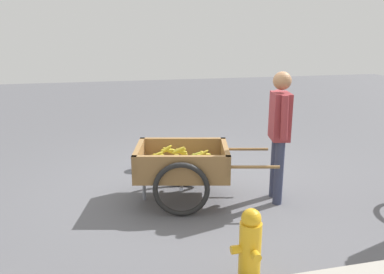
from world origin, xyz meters
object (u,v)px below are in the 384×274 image
fire_hydrant (250,247)px  vendor_person (279,126)px  fruit_cart (182,166)px  plastic_bucket (145,162)px

fire_hydrant → vendor_person: bearing=-122.2°
vendor_person → fire_hydrant: vendor_person is taller
fruit_cart → vendor_person: vendor_person is taller
vendor_person → fire_hydrant: bearing=57.8°
fruit_cart → fire_hydrant: bearing=96.1°
fruit_cart → vendor_person: bearing=166.6°
fruit_cart → plastic_bucket: bearing=-75.3°
vendor_person → plastic_bucket: size_ratio=6.94×
fire_hydrant → plastic_bucket: (0.51, -2.95, -0.22)m
vendor_person → fire_hydrant: (0.93, 1.48, -0.61)m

